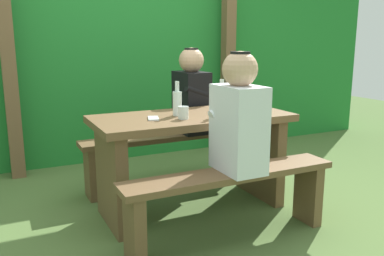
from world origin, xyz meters
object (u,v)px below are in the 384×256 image
bench_far (164,150)px  bottle_left (222,101)px  person_black_coat (192,94)px  cell_phone (153,118)px  picnic_table (192,146)px  bench_near (231,191)px  drinking_glass (183,113)px  person_white_shirt (239,117)px  bottle_right (177,102)px

bench_far → bottle_left: size_ratio=5.47×
person_black_coat → bottle_left: (-0.09, -0.66, 0.03)m
cell_phone → picnic_table: bearing=23.3°
bench_near → cell_phone: bearing=120.4°
bench_near → bench_far: 1.09m
bench_near → drinking_glass: size_ratio=16.31×
bench_near → person_white_shirt: person_white_shirt is taller
picnic_table → bench_far: picnic_table is taller
picnic_table → bottle_left: bearing=-34.6°
person_white_shirt → bottle_right: 0.58m
person_black_coat → drinking_glass: size_ratio=8.38×
bottle_left → bottle_right: (-0.28, 0.14, -0.01)m
picnic_table → bottle_left: bottle_left is taller
person_black_coat → bottle_left: size_ratio=2.81×
bench_far → person_black_coat: size_ratio=1.95×
drinking_glass → bottle_right: bottle_right is taller
bottle_left → bottle_right: size_ratio=1.06×
picnic_table → drinking_glass: bearing=-137.0°
picnic_table → drinking_glass: 0.31m
bottle_left → cell_phone: bearing=169.0°
person_white_shirt → bench_near: bearing=-175.8°
picnic_table → bench_near: bearing=-90.0°
drinking_glass → bottle_right: 0.15m
person_black_coat → cell_phone: (-0.56, -0.57, -0.07)m
drinking_glass → bottle_left: 0.30m
bench_far → bottle_right: (-0.10, -0.52, 0.48)m
person_white_shirt → bottle_left: bearing=73.2°
bench_near → bottle_left: size_ratio=5.47×
picnic_table → bottle_right: (-0.10, 0.02, 0.32)m
bottle_left → bottle_right: bearing=152.7°
bottle_right → person_black_coat: bearing=54.9°
bench_far → person_white_shirt: person_white_shirt is taller
person_white_shirt → person_black_coat: same height
picnic_table → bench_far: (0.00, 0.54, -0.16)m
bottle_left → bench_far: bearing=104.5°
bench_far → person_white_shirt: bearing=-87.6°
bottle_left → drinking_glass: bearing=178.7°
picnic_table → bench_far: bearing=90.0°
person_black_coat → bottle_right: (-0.36, -0.52, 0.02)m
bench_near → bench_far: same height
bench_far → bottle_left: (0.17, -0.66, 0.49)m
person_white_shirt → person_black_coat: size_ratio=1.00×
bench_far → cell_phone: (-0.30, -0.57, 0.39)m
bench_near → cell_phone: 0.72m
bench_far → person_black_coat: 0.53m
bottle_left → bottle_right: bottle_left is taller
cell_phone → bench_far: bearing=80.2°
bottle_right → cell_phone: bottle_right is taller
drinking_glass → cell_phone: drinking_glass is taller
person_white_shirt → drinking_glass: 0.46m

